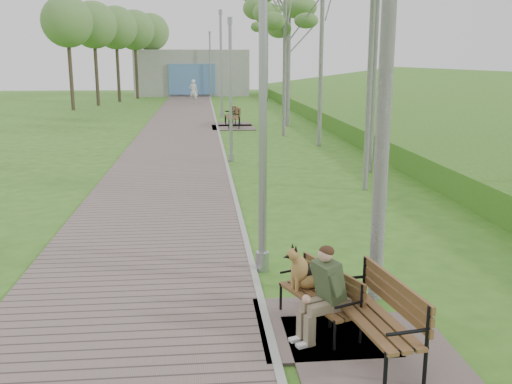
% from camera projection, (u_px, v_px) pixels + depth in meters
% --- Properties ---
extents(walkway, '(3.50, 67.00, 0.04)m').
position_uv_depth(walkway, '(178.00, 139.00, 23.47)').
color(walkway, '#74625D').
rests_on(walkway, ground).
extents(kerb, '(0.10, 67.00, 0.05)m').
position_uv_depth(kerb, '(220.00, 138.00, 23.63)').
color(kerb, '#999993').
rests_on(kerb, ground).
extents(building_north, '(10.00, 5.20, 4.00)m').
position_uv_depth(building_north, '(192.00, 73.00, 51.61)').
color(building_north, '#9E9E99').
rests_on(building_north, ground).
extents(bench_main, '(1.54, 1.71, 1.34)m').
position_uv_depth(bench_main, '(316.00, 301.00, 6.88)').
color(bench_main, '#74625D').
rests_on(bench_main, ground).
extents(bench_second, '(1.84, 2.05, 1.13)m').
position_uv_depth(bench_second, '(373.00, 340.00, 6.28)').
color(bench_second, '#74625D').
rests_on(bench_second, ground).
extents(bench_third, '(2.01, 2.23, 1.23)m').
position_uv_depth(bench_third, '(232.00, 123.00, 27.22)').
color(bench_third, '#74625D').
rests_on(bench_third, ground).
extents(bench_far, '(1.77, 1.96, 1.08)m').
position_uv_depth(bench_far, '(232.00, 121.00, 28.60)').
color(bench_far, '#74625D').
rests_on(bench_far, ground).
extents(lamp_post_near, '(0.21, 0.21, 5.33)m').
position_uv_depth(lamp_post_near, '(263.00, 110.00, 8.34)').
color(lamp_post_near, '#93969B').
rests_on(lamp_post_near, ground).
extents(lamp_post_second, '(0.17, 0.17, 4.47)m').
position_uv_depth(lamp_post_second, '(231.00, 96.00, 17.89)').
color(lamp_post_second, '#93969B').
rests_on(lamp_post_second, ground).
extents(lamp_post_third, '(0.23, 0.23, 5.85)m').
position_uv_depth(lamp_post_third, '(221.00, 68.00, 31.77)').
color(lamp_post_third, '#93969B').
rests_on(lamp_post_third, ground).
extents(lamp_post_far, '(0.21, 0.21, 5.49)m').
position_uv_depth(lamp_post_far, '(210.00, 67.00, 48.75)').
color(lamp_post_far, '#93969B').
rests_on(lamp_post_far, ground).
extents(pedestrian_near, '(0.75, 0.64, 1.74)m').
position_uv_depth(pedestrian_near, '(194.00, 91.00, 42.33)').
color(pedestrian_near, white).
rests_on(pedestrian_near, ground).
extents(birch_mid_c, '(2.28, 2.28, 6.41)m').
position_uv_depth(birch_mid_c, '(285.00, 14.00, 23.26)').
color(birch_mid_c, silver).
rests_on(birch_mid_c, ground).
extents(birch_distant_b, '(2.24, 2.24, 8.44)m').
position_uv_depth(birch_distant_b, '(267.00, 13.00, 42.97)').
color(birch_distant_b, silver).
rests_on(birch_distant_b, ground).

